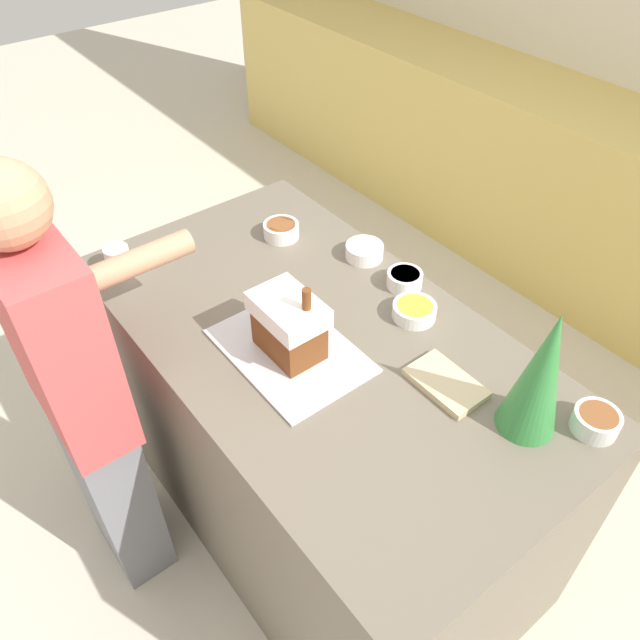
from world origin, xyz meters
TOP-DOWN VIEW (x-y plane):
  - ground_plane at (0.00, 0.00)m, footprint 12.00×12.00m
  - kitchen_island at (0.00, 0.00)m, footprint 1.56×0.85m
  - baking_tray at (0.00, -0.10)m, footprint 0.43×0.30m
  - gingerbread_house at (0.00, -0.10)m, footprint 0.20×0.14m
  - decorative_tree at (0.56, 0.20)m, footprint 0.15×0.15m
  - candy_bowl_near_tray_left at (-0.20, 0.34)m, footprint 0.12×0.12m
  - candy_bowl_near_tray_right at (-0.47, 0.20)m, footprint 0.12×0.12m
  - candy_bowl_front_corner at (-0.01, 0.34)m, footprint 0.11×0.11m
  - candy_bowl_beside_tree at (0.67, 0.32)m, footprint 0.11×0.11m
  - candy_bowl_center_rear at (0.11, 0.27)m, footprint 0.13×0.13m
  - cookbook at (0.35, 0.14)m, footprint 0.20×0.12m
  - mug at (-0.63, -0.32)m, footprint 0.08×0.08m
  - person at (-0.31, -0.61)m, footprint 0.41×0.51m

SIDE VIEW (x-z plane):
  - ground_plane at x=0.00m, z-range 0.00..0.00m
  - kitchen_island at x=0.00m, z-range 0.00..0.93m
  - person at x=-0.31m, z-range 0.03..1.57m
  - baking_tray at x=0.00m, z-range 0.93..0.94m
  - cookbook at x=0.35m, z-range 0.93..0.95m
  - candy_bowl_center_rear at x=0.11m, z-range 0.93..0.98m
  - candy_bowl_near_tray_left at x=-0.20m, z-range 0.93..0.98m
  - candy_bowl_front_corner at x=-0.01m, z-range 0.93..0.98m
  - candy_bowl_near_tray_right at x=-0.47m, z-range 0.93..0.98m
  - candy_bowl_beside_tree at x=0.67m, z-range 0.93..0.99m
  - mug at x=-0.63m, z-range 0.93..1.02m
  - gingerbread_house at x=0.00m, z-range 0.91..1.15m
  - decorative_tree at x=0.56m, z-range 0.93..1.29m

